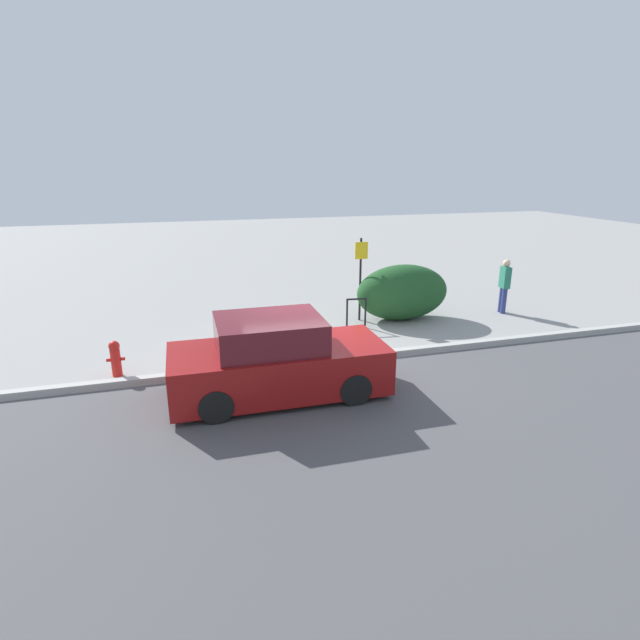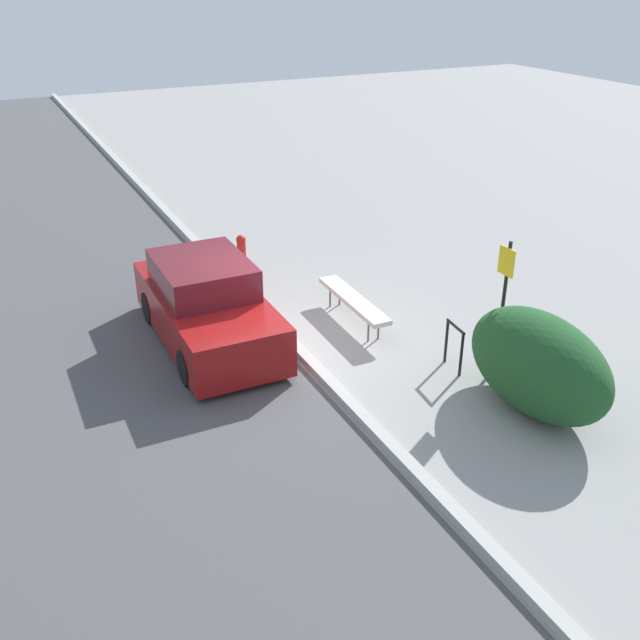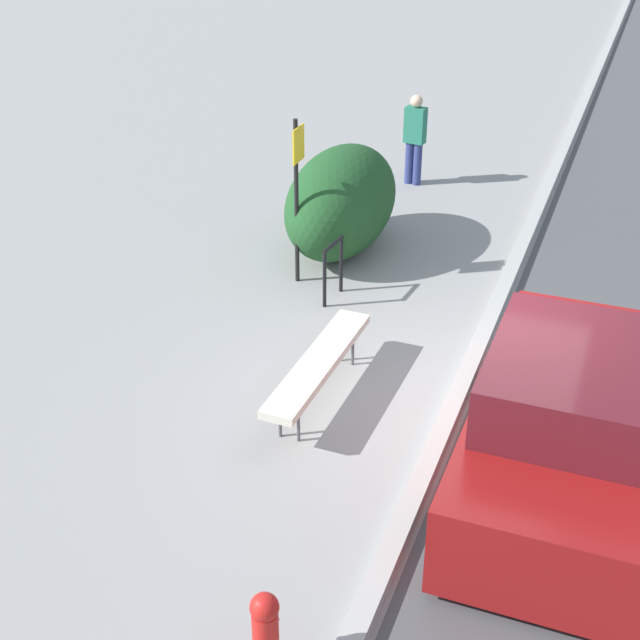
% 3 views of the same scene
% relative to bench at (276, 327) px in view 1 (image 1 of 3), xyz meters
% --- Properties ---
extents(ground_plane, '(60.00, 60.00, 0.00)m').
position_rel_bench_xyz_m(ground_plane, '(0.39, -1.45, -0.46)').
color(ground_plane, gray).
extents(road_strip, '(60.00, 10.00, 0.01)m').
position_rel_bench_xyz_m(road_strip, '(0.39, -6.60, -0.45)').
color(road_strip, '#4C4C4F').
rests_on(road_strip, ground_plane).
extents(curb, '(60.00, 0.20, 0.13)m').
position_rel_bench_xyz_m(curb, '(0.39, -1.45, -0.39)').
color(curb, '#A8A8A3').
rests_on(curb, ground_plane).
extents(bench, '(2.30, 0.44, 0.51)m').
position_rel_bench_xyz_m(bench, '(0.00, 0.00, 0.00)').
color(bench, '#515156').
rests_on(bench, ground_plane).
extents(bike_rack, '(0.55, 0.11, 0.83)m').
position_rel_bench_xyz_m(bike_rack, '(2.29, 0.66, 0.04)').
color(bike_rack, black).
rests_on(bike_rack, ground_plane).
extents(sign_post, '(0.36, 0.08, 2.30)m').
position_rel_bench_xyz_m(sign_post, '(2.63, 1.30, 0.93)').
color(sign_post, black).
rests_on(sign_post, ground_plane).
extents(fire_hydrant, '(0.36, 0.22, 0.77)m').
position_rel_bench_xyz_m(fire_hydrant, '(-3.54, -0.92, -0.05)').
color(fire_hydrant, red).
rests_on(fire_hydrant, ground_plane).
extents(shrub_hedge, '(2.65, 1.45, 1.55)m').
position_rel_bench_xyz_m(shrub_hedge, '(3.81, 1.08, 0.32)').
color(shrub_hedge, '#1E4C23').
rests_on(shrub_hedge, ground_plane).
extents(pedestrian, '(0.25, 0.39, 1.58)m').
position_rel_bench_xyz_m(pedestrian, '(6.93, 0.84, 0.39)').
color(pedestrian, navy).
rests_on(pedestrian, ground_plane).
extents(parked_car_near, '(4.02, 1.77, 1.53)m').
position_rel_bench_xyz_m(parked_car_near, '(-0.52, -2.71, 0.23)').
color(parked_car_near, black).
rests_on(parked_car_near, ground_plane).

